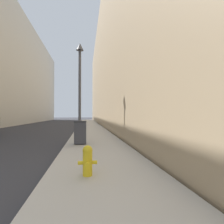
% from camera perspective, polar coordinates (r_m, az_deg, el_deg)
% --- Properties ---
extents(sidewalk_right, '(3.12, 60.00, 0.16)m').
position_cam_1_polar(sidewalk_right, '(21.63, -7.13, -5.07)').
color(sidewalk_right, '#B7B2A8').
rests_on(sidewalk_right, ground).
extents(building_right_stone, '(12.00, 60.00, 19.20)m').
position_cam_1_polar(building_right_stone, '(31.68, 6.94, 13.65)').
color(building_right_stone, tan).
rests_on(building_right_stone, ground).
extents(fire_hydrant, '(0.48, 0.36, 0.75)m').
position_cam_1_polar(fire_hydrant, '(4.54, -7.99, -15.17)').
color(fire_hydrant, yellow).
rests_on(fire_hydrant, sidewalk_right).
extents(trash_bin, '(0.62, 0.60, 1.19)m').
position_cam_1_polar(trash_bin, '(9.20, -10.31, -6.48)').
color(trash_bin, '#3D3D42').
rests_on(trash_bin, sidewalk_right).
extents(lamppost, '(0.49, 0.49, 6.33)m').
position_cam_1_polar(lamppost, '(12.06, -10.48, 10.03)').
color(lamppost, '#4C4C51').
rests_on(lamppost, sidewalk_right).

